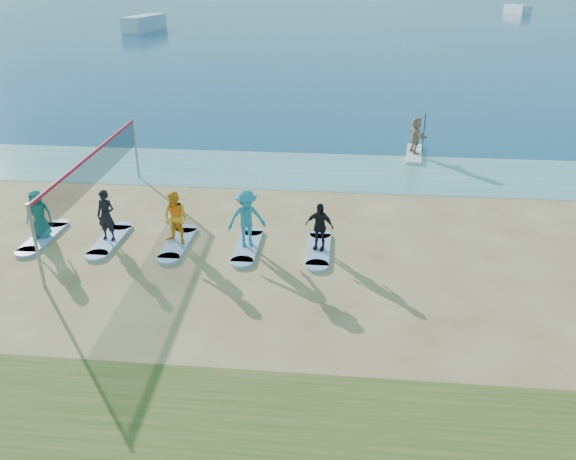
# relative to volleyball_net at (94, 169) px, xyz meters

# --- Properties ---
(ground) EXTENTS (600.00, 600.00, 0.00)m
(ground) POSITION_rel_volleyball_net_xyz_m (5.35, -4.46, -1.90)
(ground) COLOR tan
(ground) RESTS_ON ground
(shallow_water) EXTENTS (600.00, 600.00, 0.00)m
(shallow_water) POSITION_rel_volleyball_net_xyz_m (5.35, 6.04, -1.90)
(shallow_water) COLOR teal
(shallow_water) RESTS_ON ground
(volleyball_net) EXTENTS (0.51, 9.08, 2.50)m
(volleyball_net) POSITION_rel_volleyball_net_xyz_m (0.00, 0.00, 0.00)
(volleyball_net) COLOR gray
(volleyball_net) RESTS_ON ground
(paddleboard) EXTENTS (1.06, 3.06, 0.12)m
(paddleboard) POSITION_rel_volleyball_net_xyz_m (11.71, 8.80, -1.84)
(paddleboard) COLOR silver
(paddleboard) RESTS_ON ground
(paddleboarder) EXTENTS (0.90, 1.63, 1.67)m
(paddleboarder) POSITION_rel_volleyball_net_xyz_m (11.71, 8.80, -0.95)
(paddleboarder) COLOR tan
(paddleboarder) RESTS_ON paddleboard
(boat_offshore_a) EXTENTS (3.75, 8.95, 2.03)m
(boat_offshore_a) POSITION_rel_volleyball_net_xyz_m (-19.57, 62.76, -1.90)
(boat_offshore_a) COLOR silver
(boat_offshore_a) RESTS_ON ground
(boat_offshore_b) EXTENTS (3.97, 6.16, 1.60)m
(boat_offshore_b) POSITION_rel_volleyball_net_xyz_m (40.43, 100.53, -1.90)
(boat_offshore_b) COLOR silver
(boat_offshore_b) RESTS_ON ground
(surfboard_0) EXTENTS (0.70, 2.20, 0.09)m
(surfboard_0) POSITION_rel_volleyball_net_xyz_m (-1.33, -1.58, -1.86)
(surfboard_0) COLOR #8CADD9
(surfboard_0) RESTS_ON ground
(student_0) EXTENTS (0.89, 0.70, 1.61)m
(student_0) POSITION_rel_volleyball_net_xyz_m (-1.33, -1.58, -1.01)
(student_0) COLOR teal
(student_0) RESTS_ON surfboard_0
(surfboard_1) EXTENTS (0.70, 2.20, 0.09)m
(surfboard_1) POSITION_rel_volleyball_net_xyz_m (0.93, -1.58, -1.86)
(surfboard_1) COLOR #8CADD9
(surfboard_1) RESTS_ON ground
(student_1) EXTENTS (0.67, 0.50, 1.68)m
(student_1) POSITION_rel_volleyball_net_xyz_m (0.93, -1.58, -0.98)
(student_1) COLOR black
(student_1) RESTS_ON surfboard_1
(surfboard_2) EXTENTS (0.70, 2.20, 0.09)m
(surfboard_2) POSITION_rel_volleyball_net_xyz_m (3.19, -1.58, -1.86)
(surfboard_2) COLOR #8CADD9
(surfboard_2) RESTS_ON ground
(student_2) EXTENTS (0.99, 0.88, 1.70)m
(student_2) POSITION_rel_volleyball_net_xyz_m (3.19, -1.58, -0.96)
(student_2) COLOR #FF9E1A
(student_2) RESTS_ON surfboard_2
(surfboard_3) EXTENTS (0.70, 2.20, 0.09)m
(surfboard_3) POSITION_rel_volleyball_net_xyz_m (5.44, -1.58, -1.86)
(surfboard_3) COLOR #8CADD9
(surfboard_3) RESTS_ON ground
(student_3) EXTENTS (1.36, 1.05, 1.85)m
(student_3) POSITION_rel_volleyball_net_xyz_m (5.44, -1.58, -0.89)
(student_3) COLOR teal
(student_3) RESTS_ON surfboard_3
(surfboard_4) EXTENTS (0.70, 2.20, 0.09)m
(surfboard_4) POSITION_rel_volleyball_net_xyz_m (7.70, -1.58, -1.86)
(surfboard_4) COLOR #8CADD9
(surfboard_4) RESTS_ON ground
(student_4) EXTENTS (0.96, 0.59, 1.52)m
(student_4) POSITION_rel_volleyball_net_xyz_m (7.70, -1.58, -1.05)
(student_4) COLOR black
(student_4) RESTS_ON surfboard_4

